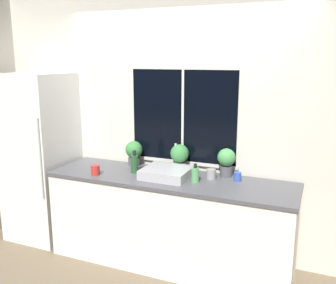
{
  "coord_description": "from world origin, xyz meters",
  "views": [
    {
      "loc": [
        1.32,
        -2.85,
        2.01
      ],
      "look_at": [
        -0.02,
        0.32,
        1.24
      ],
      "focal_mm": 40.0,
      "sensor_mm": 36.0,
      "label": 1
    }
  ],
  "objects_px": {
    "refrigerator": "(41,157)",
    "potted_plant_right": "(226,160)",
    "potted_plant_left": "(134,152)",
    "bottle_tall": "(135,163)",
    "mug_blue": "(238,176)",
    "potted_plant_center": "(180,156)",
    "soap_bottle": "(195,175)",
    "mug_red": "(95,170)",
    "sink": "(167,172)",
    "mug_grey": "(211,174)"
  },
  "relations": [
    {
      "from": "sink",
      "to": "potted_plant_center",
      "type": "height_order",
      "value": "sink"
    },
    {
      "from": "refrigerator",
      "to": "potted_plant_right",
      "type": "distance_m",
      "value": 2.09
    },
    {
      "from": "mug_red",
      "to": "bottle_tall",
      "type": "bearing_deg",
      "value": 33.69
    },
    {
      "from": "potted_plant_left",
      "to": "bottle_tall",
      "type": "height_order",
      "value": "potted_plant_left"
    },
    {
      "from": "mug_red",
      "to": "potted_plant_left",
      "type": "bearing_deg",
      "value": 66.67
    },
    {
      "from": "potted_plant_left",
      "to": "soap_bottle",
      "type": "xyz_separation_m",
      "value": [
        0.78,
        -0.28,
        -0.08
      ]
    },
    {
      "from": "potted_plant_left",
      "to": "mug_blue",
      "type": "xyz_separation_m",
      "value": [
        1.14,
        -0.09,
        -0.11
      ]
    },
    {
      "from": "refrigerator",
      "to": "mug_red",
      "type": "distance_m",
      "value": 0.91
    },
    {
      "from": "mug_grey",
      "to": "potted_plant_center",
      "type": "bearing_deg",
      "value": 161.04
    },
    {
      "from": "sink",
      "to": "potted_plant_right",
      "type": "bearing_deg",
      "value": 25.05
    },
    {
      "from": "mug_blue",
      "to": "mug_red",
      "type": "distance_m",
      "value": 1.38
    },
    {
      "from": "mug_blue",
      "to": "potted_plant_center",
      "type": "bearing_deg",
      "value": 171.71
    },
    {
      "from": "potted_plant_left",
      "to": "mug_blue",
      "type": "relative_size",
      "value": 3.16
    },
    {
      "from": "potted_plant_right",
      "to": "bottle_tall",
      "type": "height_order",
      "value": "potted_plant_right"
    },
    {
      "from": "sink",
      "to": "mug_red",
      "type": "xyz_separation_m",
      "value": [
        -0.68,
        -0.21,
        0.0
      ]
    },
    {
      "from": "potted_plant_right",
      "to": "potted_plant_center",
      "type": "bearing_deg",
      "value": 180.0
    },
    {
      "from": "potted_plant_right",
      "to": "bottle_tall",
      "type": "bearing_deg",
      "value": -165.04
    },
    {
      "from": "refrigerator",
      "to": "soap_bottle",
      "type": "relative_size",
      "value": 10.51
    },
    {
      "from": "refrigerator",
      "to": "potted_plant_right",
      "type": "height_order",
      "value": "refrigerator"
    },
    {
      "from": "potted_plant_left",
      "to": "mug_blue",
      "type": "distance_m",
      "value": 1.15
    },
    {
      "from": "mug_red",
      "to": "refrigerator",
      "type": "bearing_deg",
      "value": 165.37
    },
    {
      "from": "potted_plant_left",
      "to": "mug_blue",
      "type": "height_order",
      "value": "potted_plant_left"
    },
    {
      "from": "potted_plant_center",
      "to": "mug_red",
      "type": "height_order",
      "value": "potted_plant_center"
    },
    {
      "from": "potted_plant_left",
      "to": "potted_plant_center",
      "type": "bearing_deg",
      "value": 0.0
    },
    {
      "from": "potted_plant_left",
      "to": "mug_red",
      "type": "xyz_separation_m",
      "value": [
        -0.19,
        -0.45,
        -0.1
      ]
    },
    {
      "from": "refrigerator",
      "to": "mug_red",
      "type": "xyz_separation_m",
      "value": [
        0.88,
        -0.23,
        0.01
      ]
    },
    {
      "from": "potted_plant_center",
      "to": "bottle_tall",
      "type": "bearing_deg",
      "value": -149.2
    },
    {
      "from": "soap_bottle",
      "to": "mug_blue",
      "type": "bearing_deg",
      "value": 28.82
    },
    {
      "from": "potted_plant_right",
      "to": "soap_bottle",
      "type": "relative_size",
      "value": 1.57
    },
    {
      "from": "potted_plant_left",
      "to": "potted_plant_right",
      "type": "xyz_separation_m",
      "value": [
        1.0,
        0.0,
        0.01
      ]
    },
    {
      "from": "refrigerator",
      "to": "potted_plant_left",
      "type": "distance_m",
      "value": 1.1
    },
    {
      "from": "sink",
      "to": "mug_blue",
      "type": "height_order",
      "value": "sink"
    },
    {
      "from": "sink",
      "to": "mug_grey",
      "type": "bearing_deg",
      "value": 15.79
    },
    {
      "from": "potted_plant_left",
      "to": "bottle_tall",
      "type": "xyz_separation_m",
      "value": [
        0.13,
        -0.23,
        -0.05
      ]
    },
    {
      "from": "soap_bottle",
      "to": "bottle_tall",
      "type": "height_order",
      "value": "bottle_tall"
    },
    {
      "from": "potted_plant_right",
      "to": "mug_red",
      "type": "relative_size",
      "value": 2.88
    },
    {
      "from": "refrigerator",
      "to": "potted_plant_left",
      "type": "xyz_separation_m",
      "value": [
        1.07,
        0.22,
        0.11
      ]
    },
    {
      "from": "potted_plant_left",
      "to": "soap_bottle",
      "type": "distance_m",
      "value": 0.84
    },
    {
      "from": "mug_grey",
      "to": "mug_blue",
      "type": "bearing_deg",
      "value": 8.78
    },
    {
      "from": "potted_plant_center",
      "to": "mug_red",
      "type": "xyz_separation_m",
      "value": [
        -0.71,
        -0.45,
        -0.11
      ]
    },
    {
      "from": "bottle_tall",
      "to": "mug_red",
      "type": "height_order",
      "value": "bottle_tall"
    },
    {
      "from": "mug_red",
      "to": "potted_plant_center",
      "type": "bearing_deg",
      "value": 32.13
    },
    {
      "from": "soap_bottle",
      "to": "mug_red",
      "type": "height_order",
      "value": "soap_bottle"
    },
    {
      "from": "soap_bottle",
      "to": "bottle_tall",
      "type": "bearing_deg",
      "value": 175.65
    },
    {
      "from": "potted_plant_center",
      "to": "bottle_tall",
      "type": "distance_m",
      "value": 0.46
    },
    {
      "from": "soap_bottle",
      "to": "potted_plant_left",
      "type": "bearing_deg",
      "value": 160.14
    },
    {
      "from": "refrigerator",
      "to": "potted_plant_left",
      "type": "bearing_deg",
      "value": 11.57
    },
    {
      "from": "refrigerator",
      "to": "bottle_tall",
      "type": "bearing_deg",
      "value": -0.68
    },
    {
      "from": "potted_plant_center",
      "to": "potted_plant_right",
      "type": "xyz_separation_m",
      "value": [
        0.48,
        0.0,
        0.0
      ]
    },
    {
      "from": "potted_plant_center",
      "to": "mug_red",
      "type": "relative_size",
      "value": 2.86
    }
  ]
}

